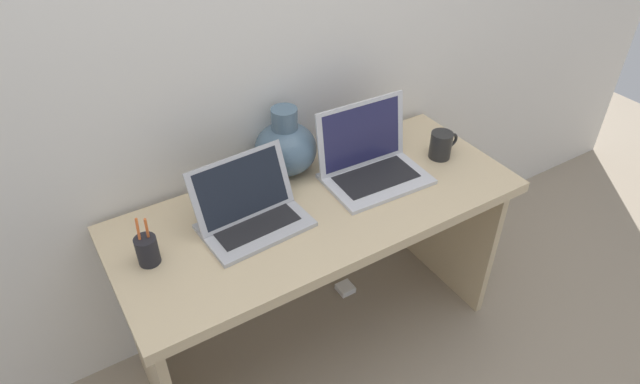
# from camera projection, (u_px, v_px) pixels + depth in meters

# --- Properties ---
(ground_plane) EXTENTS (6.00, 6.00, 0.00)m
(ground_plane) POSITION_uv_depth(u_px,v_px,m) (320.00, 336.00, 2.29)
(ground_plane) COLOR gray
(back_wall) EXTENTS (4.40, 0.04, 2.40)m
(back_wall) POSITION_uv_depth(u_px,v_px,m) (266.00, 31.00, 1.78)
(back_wall) COLOR silver
(back_wall) RESTS_ON ground
(desk) EXTENTS (1.40, 0.59, 0.71)m
(desk) POSITION_uv_depth(u_px,v_px,m) (320.00, 237.00, 1.95)
(desk) COLOR #D1B78C
(desk) RESTS_ON ground
(laptop_left) EXTENTS (0.35, 0.25, 0.22)m
(laptop_left) POSITION_uv_depth(u_px,v_px,m) (249.00, 208.00, 1.75)
(laptop_left) COLOR #B2B2B7
(laptop_left) RESTS_ON desk
(laptop_right) EXTENTS (0.37, 0.27, 0.26)m
(laptop_right) POSITION_uv_depth(u_px,v_px,m) (369.00, 158.00, 1.96)
(laptop_right) COLOR silver
(laptop_right) RESTS_ON desk
(green_vase) EXTENTS (0.22, 0.22, 0.25)m
(green_vase) POSITION_uv_depth(u_px,v_px,m) (286.00, 147.00, 1.95)
(green_vase) COLOR slate
(green_vase) RESTS_ON desk
(coffee_mug) EXTENTS (0.12, 0.08, 0.10)m
(coffee_mug) POSITION_uv_depth(u_px,v_px,m) (441.00, 145.00, 2.06)
(coffee_mug) COLOR black
(coffee_mug) RESTS_ON desk
(pen_cup) EXTENTS (0.07, 0.07, 0.17)m
(pen_cup) POSITION_uv_depth(u_px,v_px,m) (147.00, 250.00, 1.61)
(pen_cup) COLOR black
(pen_cup) RESTS_ON desk
(power_brick) EXTENTS (0.07, 0.07, 0.03)m
(power_brick) POSITION_uv_depth(u_px,v_px,m) (345.00, 288.00, 2.48)
(power_brick) COLOR white
(power_brick) RESTS_ON ground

